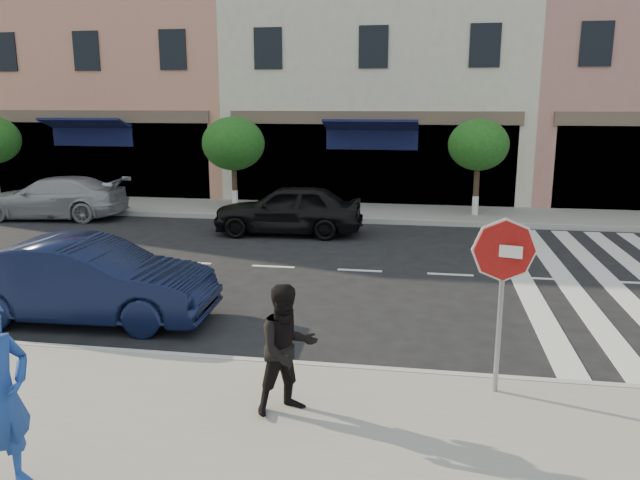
# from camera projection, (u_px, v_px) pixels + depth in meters

# --- Properties ---
(ground) EXTENTS (120.00, 120.00, 0.00)m
(ground) POSITION_uv_depth(u_px,v_px,m) (334.00, 335.00, 10.17)
(ground) COLOR black
(ground) RESTS_ON ground
(sidewalk_near) EXTENTS (60.00, 4.50, 0.15)m
(sidewalk_near) POSITION_uv_depth(u_px,v_px,m) (282.00, 458.00, 6.55)
(sidewalk_near) COLOR gray
(sidewalk_near) RESTS_ON ground
(sidewalk_far) EXTENTS (60.00, 3.00, 0.15)m
(sidewalk_far) POSITION_uv_depth(u_px,v_px,m) (382.00, 213.00, 20.74)
(sidewalk_far) COLOR gray
(sidewalk_far) RESTS_ON ground
(building_west_mid) EXTENTS (10.00, 9.00, 14.00)m
(building_west_mid) POSITION_uv_depth(u_px,v_px,m) (139.00, 22.00, 26.77)
(building_west_mid) COLOR tan
(building_west_mid) RESTS_ON ground
(building_centre) EXTENTS (11.00, 9.00, 11.00)m
(building_centre) POSITION_uv_depth(u_px,v_px,m) (383.00, 56.00, 25.40)
(building_centre) COLOR beige
(building_centre) RESTS_ON ground
(street_tree_wb) EXTENTS (2.10, 2.10, 3.06)m
(street_tree_wb) POSITION_uv_depth(u_px,v_px,m) (233.00, 144.00, 20.87)
(street_tree_wb) COLOR #473323
(street_tree_wb) RESTS_ON sidewalk_far
(street_tree_c) EXTENTS (1.90, 1.90, 3.04)m
(street_tree_c) POSITION_uv_depth(u_px,v_px,m) (479.00, 145.00, 19.56)
(street_tree_c) COLOR #473323
(street_tree_c) RESTS_ON sidewalk_far
(stop_sign) EXTENTS (0.76, 0.25, 2.24)m
(stop_sign) POSITION_uv_depth(u_px,v_px,m) (503.00, 266.00, 7.53)
(stop_sign) COLOR gray
(stop_sign) RESTS_ON sidewalk_near
(walker) EXTENTS (0.96, 0.92, 1.56)m
(walker) POSITION_uv_depth(u_px,v_px,m) (287.00, 349.00, 7.23)
(walker) COLOR black
(walker) RESTS_ON sidewalk_near
(car_near_mid) EXTENTS (4.43, 1.72, 1.44)m
(car_near_mid) POSITION_uv_depth(u_px,v_px,m) (87.00, 281.00, 10.70)
(car_near_mid) COLOR #0E1533
(car_near_mid) RESTS_ON ground
(car_far_left) EXTENTS (4.80, 2.31, 1.35)m
(car_far_left) POSITION_uv_depth(u_px,v_px,m) (53.00, 198.00, 20.08)
(car_far_left) COLOR #98989D
(car_far_left) RESTS_ON ground
(car_far_mid) EXTENTS (4.29, 1.90, 1.43)m
(car_far_mid) POSITION_uv_depth(u_px,v_px,m) (288.00, 209.00, 17.72)
(car_far_mid) COLOR black
(car_far_mid) RESTS_ON ground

